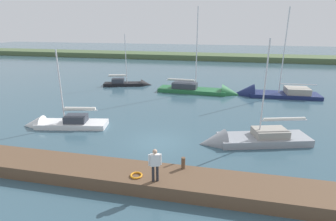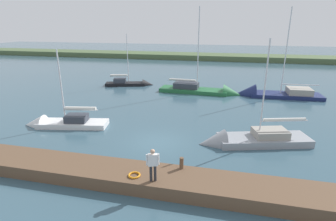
# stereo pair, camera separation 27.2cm
# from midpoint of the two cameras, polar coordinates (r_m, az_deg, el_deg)

# --- Properties ---
(ground_plane) EXTENTS (200.00, 200.00, 0.00)m
(ground_plane) POSITION_cam_midpoint_polar(r_m,az_deg,el_deg) (19.75, -2.61, -6.97)
(ground_plane) COLOR #385666
(far_shoreline) EXTENTS (180.00, 8.00, 2.40)m
(far_shoreline) POSITION_cam_midpoint_polar(r_m,az_deg,el_deg) (68.51, 8.49, 10.91)
(far_shoreline) COLOR #4C603D
(far_shoreline) RESTS_ON ground_plane
(dock_pier) EXTENTS (26.13, 2.40, 0.75)m
(dock_pier) POSITION_cam_midpoint_polar(r_m,az_deg,el_deg) (15.14, -7.92, -13.95)
(dock_pier) COLOR brown
(dock_pier) RESTS_ON ground_plane
(mooring_post_near) EXTENTS (0.22, 0.22, 0.66)m
(mooring_post_near) POSITION_cam_midpoint_polar(r_m,az_deg,el_deg) (14.89, 2.77, -11.23)
(mooring_post_near) COLOR brown
(mooring_post_near) RESTS_ON dock_pier
(life_ring_buoy) EXTENTS (0.66, 0.66, 0.10)m
(life_ring_buoy) POSITION_cam_midpoint_polar(r_m,az_deg,el_deg) (14.44, -7.40, -13.68)
(life_ring_buoy) COLOR orange
(life_ring_buoy) RESTS_ON dock_pier
(sailboat_far_right) EXTENTS (10.14, 3.15, 11.56)m
(sailboat_far_right) POSITION_cam_midpoint_polar(r_m,az_deg,el_deg) (34.54, 20.24, 3.18)
(sailboat_far_right) COLOR navy
(sailboat_far_right) RESTS_ON ground_plane
(sailboat_behind_pier) EXTENTS (7.34, 3.11, 7.34)m
(sailboat_behind_pier) POSITION_cam_midpoint_polar(r_m,az_deg,el_deg) (24.59, -22.70, -2.85)
(sailboat_behind_pier) COLOR white
(sailboat_behind_pier) RESTS_ON ground_plane
(sailboat_outer_mooring) EXTENTS (6.99, 3.52, 7.96)m
(sailboat_outer_mooring) POSITION_cam_midpoint_polar(r_m,az_deg,el_deg) (38.47, -8.26, 5.56)
(sailboat_outer_mooring) COLOR black
(sailboat_outer_mooring) RESTS_ON ground_plane
(sailboat_mid_channel) EXTENTS (8.34, 4.29, 8.54)m
(sailboat_mid_channel) POSITION_cam_midpoint_polar(r_m,az_deg,el_deg) (20.42, 16.11, -6.48)
(sailboat_mid_channel) COLOR gray
(sailboat_mid_channel) RESTS_ON ground_plane
(sailboat_inner_slip) EXTENTS (10.43, 3.03, 11.58)m
(sailboat_inner_slip) POSITION_cam_midpoint_polar(r_m,az_deg,el_deg) (34.07, 7.75, 3.97)
(sailboat_inner_slip) COLOR #236638
(sailboat_inner_slip) RESTS_ON ground_plane
(person_on_dock) EXTENTS (0.63, 0.37, 1.78)m
(person_on_dock) POSITION_cam_midpoint_polar(r_m,az_deg,el_deg) (13.46, -3.40, -11.19)
(person_on_dock) COLOR #28282D
(person_on_dock) RESTS_ON dock_pier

